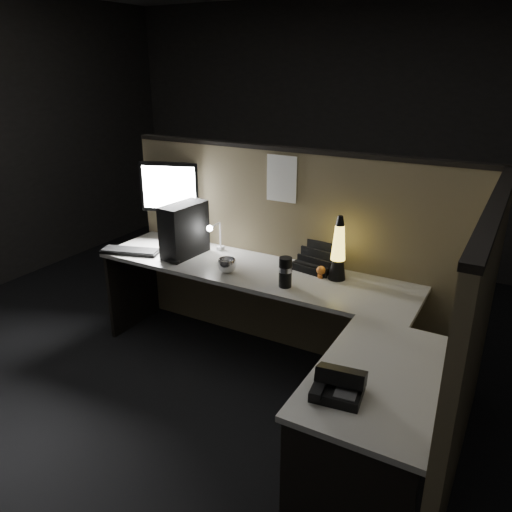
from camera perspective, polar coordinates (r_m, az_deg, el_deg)
The scene contains 17 objects.
floor at distance 3.33m, azimuth -3.44°, elevation -17.21°, with size 6.00×6.00×0.00m, color black.
room_shell at distance 2.64m, azimuth -4.22°, elevation 11.48°, with size 6.00×6.00×6.00m.
partition_back at distance 3.66m, azimuth 4.13°, elevation 0.14°, with size 2.66×0.06×1.50m, color brown.
partition_right at distance 2.63m, azimuth 23.21°, elevation -10.71°, with size 0.06×1.66×1.50m, color brown.
desk at distance 3.11m, azimuth 1.66°, elevation -7.29°, with size 2.60×1.60×0.73m.
pc_tower at distance 3.68m, azimuth -8.19°, elevation 2.96°, with size 0.17×0.37×0.39m, color black.
monitor at distance 4.01m, azimuth -9.70°, elevation 7.05°, with size 0.47×0.22×0.62m.
keyboard at distance 3.87m, azimuth -14.15°, elevation 0.53°, with size 0.44×0.15×0.02m, color black.
mouse at distance 3.59m, azimuth -9.39°, elevation -0.57°, with size 0.10×0.07×0.04m, color black.
clip_lamp at distance 3.72m, azimuth -4.69°, elevation 2.36°, with size 0.05×0.18×0.24m.
organizer at distance 3.48m, azimuth 6.90°, elevation -0.72°, with size 0.29×0.27×0.20m.
lava_lamp at distance 3.28m, azimuth 9.37°, elevation 0.32°, with size 0.12×0.12×0.43m.
travel_mug at distance 3.16m, azimuth 3.37°, elevation -1.86°, with size 0.09×0.09×0.20m, color black.
steel_mug at distance 3.39m, azimuth -3.33°, elevation -1.10°, with size 0.12×0.12×0.10m, color silver.
figurine at distance 3.33m, azimuth 7.44°, elevation -1.64°, with size 0.06×0.06×0.06m, color orange.
pinned_paper at distance 3.51m, azimuth 2.95°, elevation 8.80°, with size 0.23×0.00×0.33m, color white.
desk_phone at distance 2.23m, azimuth 9.35°, elevation -14.29°, with size 0.23×0.24×0.13m.
Camera 1 is at (1.44, -2.17, 2.07)m, focal length 35.00 mm.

